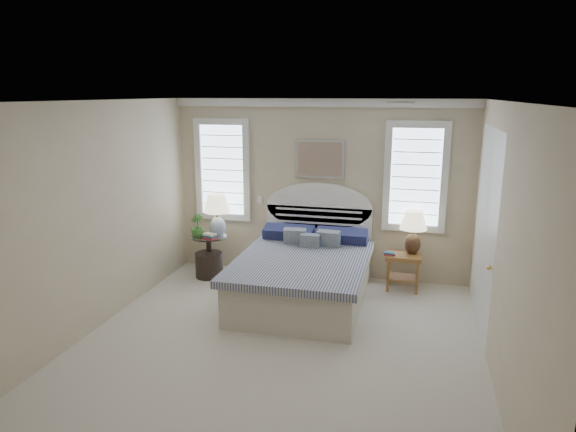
# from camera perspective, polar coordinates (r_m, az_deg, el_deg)

# --- Properties ---
(floor) EXTENTS (4.50, 5.00, 0.01)m
(floor) POSITION_cam_1_polar(r_m,az_deg,el_deg) (5.93, -1.27, -14.46)
(floor) COLOR beige
(floor) RESTS_ON ground
(ceiling) EXTENTS (4.50, 5.00, 0.01)m
(ceiling) POSITION_cam_1_polar(r_m,az_deg,el_deg) (5.23, -1.43, 12.64)
(ceiling) COLOR silver
(ceiling) RESTS_ON wall_back
(wall_back) EXTENTS (4.50, 0.02, 2.70)m
(wall_back) POSITION_cam_1_polar(r_m,az_deg,el_deg) (7.80, 3.55, 2.95)
(wall_back) COLOR tan
(wall_back) RESTS_ON floor
(wall_left) EXTENTS (0.02, 5.00, 2.70)m
(wall_left) POSITION_cam_1_polar(r_m,az_deg,el_deg) (6.39, -21.20, -0.35)
(wall_left) COLOR tan
(wall_left) RESTS_ON floor
(wall_right) EXTENTS (0.02, 5.00, 2.70)m
(wall_right) POSITION_cam_1_polar(r_m,az_deg,el_deg) (5.31, 22.81, -3.19)
(wall_right) COLOR tan
(wall_right) RESTS_ON floor
(crown_molding) EXTENTS (4.50, 0.08, 0.12)m
(crown_molding) POSITION_cam_1_polar(r_m,az_deg,el_deg) (7.63, 3.63, 12.46)
(crown_molding) COLOR silver
(crown_molding) RESTS_ON wall_back
(hvac_vent) EXTENTS (0.30, 0.20, 0.02)m
(hvac_vent) POSITION_cam_1_polar(r_m,az_deg,el_deg) (5.85, 12.45, 12.24)
(hvac_vent) COLOR #B2B2B2
(hvac_vent) RESTS_ON ceiling
(switch_plate) EXTENTS (0.08, 0.01, 0.12)m
(switch_plate) POSITION_cam_1_polar(r_m,az_deg,el_deg) (8.05, -3.16, 1.83)
(switch_plate) COLOR silver
(switch_plate) RESTS_ON wall_back
(window_left) EXTENTS (0.90, 0.06, 1.60)m
(window_left) POSITION_cam_1_polar(r_m,az_deg,el_deg) (8.16, -7.25, 5.12)
(window_left) COLOR #C9E2FF
(window_left) RESTS_ON wall_back
(window_right) EXTENTS (0.90, 0.06, 1.60)m
(window_right) POSITION_cam_1_polar(r_m,az_deg,el_deg) (7.61, 13.98, 4.22)
(window_right) COLOR #C9E2FF
(window_right) RESTS_ON wall_back
(painting) EXTENTS (0.74, 0.04, 0.58)m
(painting) POSITION_cam_1_polar(r_m,az_deg,el_deg) (7.69, 3.54, 6.34)
(painting) COLOR silver
(painting) RESTS_ON wall_back
(closet_door) EXTENTS (0.02, 1.80, 2.40)m
(closet_door) POSITION_cam_1_polar(r_m,az_deg,el_deg) (6.49, 21.02, -1.48)
(closet_door) COLOR silver
(closet_door) RESTS_ON floor
(bed) EXTENTS (1.72, 2.28, 1.47)m
(bed) POSITION_cam_1_polar(r_m,az_deg,el_deg) (7.07, 1.86, -6.28)
(bed) COLOR beige
(bed) RESTS_ON floor
(side_table_left) EXTENTS (0.56, 0.56, 0.63)m
(side_table_left) POSITION_cam_1_polar(r_m,az_deg,el_deg) (8.08, -8.76, -3.86)
(side_table_left) COLOR black
(side_table_left) RESTS_ON floor
(nightstand_right) EXTENTS (0.50, 0.40, 0.53)m
(nightstand_right) POSITION_cam_1_polar(r_m,az_deg,el_deg) (7.58, 12.68, -5.22)
(nightstand_right) COLOR olive
(nightstand_right) RESTS_ON floor
(floor_pot) EXTENTS (0.55, 0.55, 0.38)m
(floor_pot) POSITION_cam_1_polar(r_m,az_deg,el_deg) (8.05, -8.75, -5.38)
(floor_pot) COLOR black
(floor_pot) RESTS_ON floor
(lamp_left) EXTENTS (0.49, 0.49, 0.66)m
(lamp_left) POSITION_cam_1_polar(r_m,az_deg,el_deg) (7.89, -7.89, 0.60)
(lamp_left) COLOR white
(lamp_left) RESTS_ON side_table_left
(lamp_right) EXTENTS (0.43, 0.43, 0.63)m
(lamp_right) POSITION_cam_1_polar(r_m,az_deg,el_deg) (7.51, 13.74, -1.26)
(lamp_right) COLOR black
(lamp_right) RESTS_ON nightstand_right
(potted_plant) EXTENTS (0.24, 0.24, 0.36)m
(potted_plant) POSITION_cam_1_polar(r_m,az_deg,el_deg) (7.89, -10.06, -1.11)
(potted_plant) COLOR #2C6E31
(potted_plant) RESTS_ON side_table_left
(books_left) EXTENTS (0.24, 0.21, 0.08)m
(books_left) POSITION_cam_1_polar(r_m,az_deg,el_deg) (7.84, -8.70, -2.25)
(books_left) COLOR #A52929
(books_left) RESTS_ON side_table_left
(books_right) EXTENTS (0.17, 0.13, 0.04)m
(books_right) POSITION_cam_1_polar(r_m,az_deg,el_deg) (7.46, 11.19, -4.13)
(books_right) COLOR #A52929
(books_right) RESTS_ON nightstand_right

